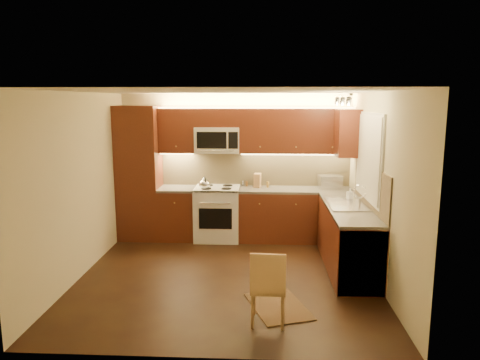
# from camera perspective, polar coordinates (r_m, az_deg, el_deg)

# --- Properties ---
(floor) EXTENTS (4.00, 4.00, 0.01)m
(floor) POSITION_cam_1_polar(r_m,az_deg,el_deg) (6.33, -1.65, -12.10)
(floor) COLOR black
(floor) RESTS_ON ground
(ceiling) EXTENTS (4.00, 4.00, 0.01)m
(ceiling) POSITION_cam_1_polar(r_m,az_deg,el_deg) (5.86, -1.77, 11.17)
(ceiling) COLOR beige
(ceiling) RESTS_ON ground
(wall_back) EXTENTS (4.00, 0.01, 2.50)m
(wall_back) POSITION_cam_1_polar(r_m,az_deg,el_deg) (7.93, -0.55, 1.85)
(wall_back) COLOR #BFB48C
(wall_back) RESTS_ON ground
(wall_front) EXTENTS (4.00, 0.01, 2.50)m
(wall_front) POSITION_cam_1_polar(r_m,az_deg,el_deg) (4.03, -4.00, -6.36)
(wall_front) COLOR #BFB48C
(wall_front) RESTS_ON ground
(wall_left) EXTENTS (0.01, 4.00, 2.50)m
(wall_left) POSITION_cam_1_polar(r_m,az_deg,el_deg) (6.44, -19.73, -0.69)
(wall_left) COLOR #BFB48C
(wall_left) RESTS_ON ground
(wall_right) EXTENTS (0.01, 4.00, 2.50)m
(wall_right) POSITION_cam_1_polar(r_m,az_deg,el_deg) (6.14, 17.24, -1.06)
(wall_right) COLOR #BFB48C
(wall_right) RESTS_ON ground
(pantry) EXTENTS (0.70, 0.60, 2.30)m
(pantry) POSITION_cam_1_polar(r_m,az_deg,el_deg) (7.93, -12.67, 0.87)
(pantry) COLOR #441D0E
(pantry) RESTS_ON floor
(base_cab_back_left) EXTENTS (0.62, 0.60, 0.86)m
(base_cab_back_left) POSITION_cam_1_polar(r_m,az_deg,el_deg) (7.93, -7.85, -4.30)
(base_cab_back_left) COLOR #441D0E
(base_cab_back_left) RESTS_ON floor
(counter_back_left) EXTENTS (0.62, 0.60, 0.04)m
(counter_back_left) POSITION_cam_1_polar(r_m,az_deg,el_deg) (7.83, -7.93, -1.11)
(counter_back_left) COLOR #3D3B38
(counter_back_left) RESTS_ON base_cab_back_left
(base_cab_back_right) EXTENTS (1.92, 0.60, 0.86)m
(base_cab_back_right) POSITION_cam_1_polar(r_m,az_deg,el_deg) (7.81, 6.99, -4.50)
(base_cab_back_right) COLOR #441D0E
(base_cab_back_right) RESTS_ON floor
(counter_back_right) EXTENTS (1.92, 0.60, 0.04)m
(counter_back_right) POSITION_cam_1_polar(r_m,az_deg,el_deg) (7.71, 7.06, -1.26)
(counter_back_right) COLOR #3D3B38
(counter_back_right) RESTS_ON base_cab_back_right
(base_cab_right) EXTENTS (0.60, 2.00, 0.86)m
(base_cab_right) POSITION_cam_1_polar(r_m,az_deg,el_deg) (6.65, 13.50, -7.32)
(base_cab_right) COLOR #441D0E
(base_cab_right) RESTS_ON floor
(counter_right) EXTENTS (0.60, 2.00, 0.04)m
(counter_right) POSITION_cam_1_polar(r_m,az_deg,el_deg) (6.53, 13.66, -3.55)
(counter_right) COLOR #3D3B38
(counter_right) RESTS_ON base_cab_right
(dishwasher) EXTENTS (0.58, 0.60, 0.84)m
(dishwasher) POSITION_cam_1_polar(r_m,az_deg,el_deg) (6.00, 14.72, -9.31)
(dishwasher) COLOR silver
(dishwasher) RESTS_ON floor
(backsplash_back) EXTENTS (3.30, 0.02, 0.60)m
(backsplash_back) POSITION_cam_1_polar(r_m,az_deg,el_deg) (7.92, 1.98, 1.46)
(backsplash_back) COLOR tan
(backsplash_back) RESTS_ON wall_back
(backsplash_right) EXTENTS (0.02, 2.00, 0.60)m
(backsplash_right) POSITION_cam_1_polar(r_m,az_deg,el_deg) (6.53, 16.28, -0.81)
(backsplash_right) COLOR tan
(backsplash_right) RESTS_ON wall_right
(upper_cab_back_left) EXTENTS (0.62, 0.35, 0.75)m
(upper_cab_back_left) POSITION_cam_1_polar(r_m,az_deg,el_deg) (7.82, -7.94, 6.24)
(upper_cab_back_left) COLOR #441D0E
(upper_cab_back_left) RESTS_ON wall_back
(upper_cab_back_right) EXTENTS (1.92, 0.35, 0.75)m
(upper_cab_back_right) POSITION_cam_1_polar(r_m,az_deg,el_deg) (7.70, 7.16, 6.20)
(upper_cab_back_right) COLOR #441D0E
(upper_cab_back_right) RESTS_ON wall_back
(upper_cab_bridge) EXTENTS (0.76, 0.35, 0.31)m
(upper_cab_bridge) POSITION_cam_1_polar(r_m,az_deg,el_deg) (7.71, -2.89, 7.90)
(upper_cab_bridge) COLOR #441D0E
(upper_cab_bridge) RESTS_ON wall_back
(upper_cab_right_corner) EXTENTS (0.35, 0.50, 0.75)m
(upper_cab_right_corner) POSITION_cam_1_polar(r_m,az_deg,el_deg) (7.38, 13.52, 5.83)
(upper_cab_right_corner) COLOR #441D0E
(upper_cab_right_corner) RESTS_ON wall_right
(stove) EXTENTS (0.76, 0.65, 0.92)m
(stove) POSITION_cam_1_polar(r_m,az_deg,el_deg) (7.80, -2.89, -4.24)
(stove) COLOR silver
(stove) RESTS_ON floor
(microwave) EXTENTS (0.76, 0.38, 0.44)m
(microwave) POSITION_cam_1_polar(r_m,az_deg,el_deg) (7.72, -2.87, 5.12)
(microwave) COLOR silver
(microwave) RESTS_ON wall_back
(window_frame) EXTENTS (0.03, 1.44, 1.24)m
(window_frame) POSITION_cam_1_polar(r_m,az_deg,el_deg) (6.61, 16.11, 2.84)
(window_frame) COLOR silver
(window_frame) RESTS_ON wall_right
(window_blinds) EXTENTS (0.02, 1.36, 1.16)m
(window_blinds) POSITION_cam_1_polar(r_m,az_deg,el_deg) (6.61, 15.94, 2.85)
(window_blinds) COLOR silver
(window_blinds) RESTS_ON wall_right
(sink) EXTENTS (0.52, 0.86, 0.15)m
(sink) POSITION_cam_1_polar(r_m,az_deg,el_deg) (6.66, 13.46, -2.45)
(sink) COLOR silver
(sink) RESTS_ON counter_right
(faucet) EXTENTS (0.20, 0.04, 0.30)m
(faucet) POSITION_cam_1_polar(r_m,az_deg,el_deg) (6.68, 15.01, -1.82)
(faucet) COLOR silver
(faucet) RESTS_ON counter_right
(track_light_bar) EXTENTS (0.04, 1.20, 0.03)m
(track_light_bar) POSITION_cam_1_polar(r_m,az_deg,el_deg) (6.33, 12.91, 10.49)
(track_light_bar) COLOR silver
(track_light_bar) RESTS_ON ceiling
(kettle) EXTENTS (0.25, 0.25, 0.22)m
(kettle) POSITION_cam_1_polar(r_m,az_deg,el_deg) (7.53, -4.54, -0.34)
(kettle) COLOR silver
(kettle) RESTS_ON stove
(toaster_oven) EXTENTS (0.40, 0.32, 0.23)m
(toaster_oven) POSITION_cam_1_polar(r_m,az_deg,el_deg) (7.82, 11.36, -0.24)
(toaster_oven) COLOR silver
(toaster_oven) RESTS_ON counter_back_right
(knife_block) EXTENTS (0.14, 0.19, 0.24)m
(knife_block) POSITION_cam_1_polar(r_m,az_deg,el_deg) (7.78, 2.23, -0.05)
(knife_block) COLOR #A37C49
(knife_block) RESTS_ON counter_back_right
(spice_jar_a) EXTENTS (0.05, 0.05, 0.10)m
(spice_jar_a) POSITION_cam_1_polar(r_m,az_deg,el_deg) (7.80, 2.37, -0.53)
(spice_jar_a) COLOR silver
(spice_jar_a) RESTS_ON counter_back_right
(spice_jar_b) EXTENTS (0.05, 0.05, 0.09)m
(spice_jar_b) POSITION_cam_1_polar(r_m,az_deg,el_deg) (7.88, 0.86, -0.47)
(spice_jar_b) COLOR brown
(spice_jar_b) RESTS_ON counter_back_right
(spice_jar_c) EXTENTS (0.04, 0.04, 0.10)m
(spice_jar_c) POSITION_cam_1_polar(r_m,az_deg,el_deg) (7.90, 0.44, -0.41)
(spice_jar_c) COLOR silver
(spice_jar_c) RESTS_ON counter_back_right
(spice_jar_d) EXTENTS (0.06, 0.06, 0.10)m
(spice_jar_d) POSITION_cam_1_polar(r_m,az_deg,el_deg) (7.78, 3.55, -0.56)
(spice_jar_d) COLOR olive
(spice_jar_d) RESTS_ON counter_back_right
(soap_bottle) EXTENTS (0.10, 0.10, 0.17)m
(soap_bottle) POSITION_cam_1_polar(r_m,az_deg,el_deg) (7.04, 13.80, -1.69)
(soap_bottle) COLOR silver
(soap_bottle) RESTS_ON counter_right
(rug) EXTENTS (0.84, 1.01, 0.01)m
(rug) POSITION_cam_1_polar(r_m,az_deg,el_deg) (5.49, 4.87, -15.68)
(rug) COLOR black
(rug) RESTS_ON floor
(dining_chair) EXTENTS (0.38, 0.38, 0.84)m
(dining_chair) POSITION_cam_1_polar(r_m,az_deg,el_deg) (4.97, 3.58, -13.28)
(dining_chair) COLOR #A37C49
(dining_chair) RESTS_ON floor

